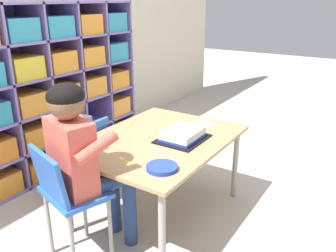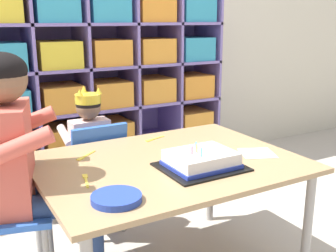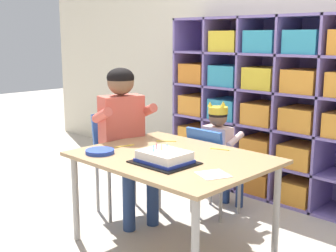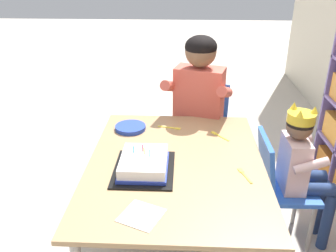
{
  "view_description": "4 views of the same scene",
  "coord_description": "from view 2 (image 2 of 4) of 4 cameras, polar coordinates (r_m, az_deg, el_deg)",
  "views": [
    {
      "loc": [
        -1.78,
        -1.23,
        1.48
      ],
      "look_at": [
        0.03,
        -0.06,
        0.68
      ],
      "focal_mm": 37.25,
      "sensor_mm": 36.0,
      "label": 1
    },
    {
      "loc": [
        -0.84,
        -1.48,
        1.19
      ],
      "look_at": [
        -0.01,
        -0.02,
        0.75
      ],
      "focal_mm": 43.7,
      "sensor_mm": 36.0,
      "label": 2
    },
    {
      "loc": [
        1.78,
        -1.86,
        1.29
      ],
      "look_at": [
        -0.02,
        -0.02,
        0.77
      ],
      "focal_mm": 47.4,
      "sensor_mm": 36.0,
      "label": 3
    },
    {
      "loc": [
        1.54,
        0.03,
        1.5
      ],
      "look_at": [
        0.03,
        -0.04,
        0.79
      ],
      "focal_mm": 39.01,
      "sensor_mm": 36.0,
      "label": 4
    }
  ],
  "objects": [
    {
      "name": "fork_beside_plate_stack",
      "position": [
        2.12,
        -1.98,
        -1.82
      ],
      "size": [
        0.13,
        0.05,
        0.0
      ],
      "rotation": [
        0.0,
        0.0,
        0.32
      ],
      "color": "yellow",
      "rests_on": "activity_table"
    },
    {
      "name": "paper_napkin_square",
      "position": [
        1.94,
        12.34,
        -3.73
      ],
      "size": [
        0.2,
        0.2,
        0.0
      ],
      "primitive_type": "cube",
      "rotation": [
        0.0,
        0.0,
        -0.42
      ],
      "color": "white",
      "rests_on": "activity_table"
    },
    {
      "name": "adult_helper_seated",
      "position": [
        1.7,
        -19.13,
        -3.93
      ],
      "size": [
        0.47,
        0.46,
        1.07
      ],
      "rotation": [
        0.0,
        0.0,
        1.3
      ],
      "color": "#D15647",
      "rests_on": "ground"
    },
    {
      "name": "classroom_chair_adult_side",
      "position": [
        1.79,
        -22.29,
        -10.37
      ],
      "size": [
        0.4,
        0.43,
        0.73
      ],
      "rotation": [
        0.0,
        0.0,
        1.3
      ],
      "color": "blue",
      "rests_on": "ground"
    },
    {
      "name": "birthday_cake_on_tray",
      "position": [
        1.72,
        4.63,
        -4.89
      ],
      "size": [
        0.34,
        0.28,
        0.11
      ],
      "color": "black",
      "rests_on": "activity_table"
    },
    {
      "name": "paper_plate_stack",
      "position": [
        1.43,
        -7.21,
        -9.95
      ],
      "size": [
        0.18,
        0.18,
        0.02
      ],
      "primitive_type": "cylinder",
      "color": "#233DA3",
      "rests_on": "activity_table"
    },
    {
      "name": "storage_cubby_shelf",
      "position": [
        2.89,
        -11.79,
        4.76
      ],
      "size": [
        2.09,
        0.38,
        1.45
      ],
      "color": "#7F6BB2",
      "rests_on": "ground"
    },
    {
      "name": "child_with_crown",
      "position": [
        2.35,
        -11.17,
        -2.12
      ],
      "size": [
        0.3,
        0.31,
        0.83
      ],
      "rotation": [
        0.0,
        0.0,
        3.16
      ],
      "color": "beige",
      "rests_on": "ground"
    },
    {
      "name": "fork_by_napkin",
      "position": [
        1.63,
        -11.37,
        -7.38
      ],
      "size": [
        0.05,
        0.14,
        0.0
      ],
      "rotation": [
        0.0,
        0.0,
        4.47
      ],
      "color": "yellow",
      "rests_on": "activity_table"
    },
    {
      "name": "classroom_chair_blue",
      "position": [
        2.3,
        -10.1,
        -5.92
      ],
      "size": [
        0.33,
        0.31,
        0.65
      ],
      "rotation": [
        0.0,
        0.0,
        3.16
      ],
      "color": "blue",
      "rests_on": "ground"
    },
    {
      "name": "activity_table",
      "position": [
        1.83,
        -0.02,
        -6.46
      ],
      "size": [
        1.13,
        0.85,
        0.58
      ],
      "color": "#A37F56",
      "rests_on": "ground"
    },
    {
      "name": "fork_at_table_front_edge",
      "position": [
        1.9,
        -11.47,
        -4.12
      ],
      "size": [
        0.12,
        0.1,
        0.0
      ],
      "rotation": [
        0.0,
        0.0,
        0.67
      ],
      "color": "yellow",
      "rests_on": "activity_table"
    }
  ]
}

